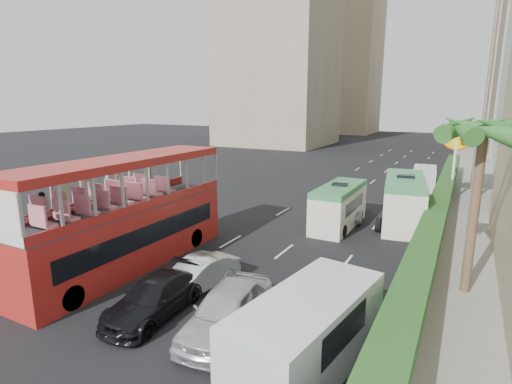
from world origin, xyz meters
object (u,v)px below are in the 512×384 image
Objects in this scene: car_silver_lane_a at (198,289)px; shell_station at (505,165)px; minibus_near at (339,206)px; minibus_far at (404,201)px; car_silver_lane_b at (228,332)px; panel_van_near at (308,333)px; panel_van_far at (424,178)px; palm_tree at (474,212)px; double_decker_bus at (127,213)px; van_asset at (346,218)px; car_black at (156,314)px.

shell_station is at bearing 72.04° from car_silver_lane_a.
minibus_far reaches higher than minibus_near.
panel_van_near reaches higher than car_silver_lane_b.
minibus_far is at bearing -119.61° from shell_station.
minibus_far is at bearing -94.49° from panel_van_far.
palm_tree is at bearing -96.60° from shell_station.
double_decker_bus is 14.39m from palm_tree.
car_silver_lane_b is 13.16m from minibus_near.
panel_van_near reaches higher than van_asset.
minibus_near is at bearing 137.23° from palm_tree.
palm_tree is at bearing -42.22° from minibus_near.
double_decker_bus is 1.72× the size of palm_tree.
car_silver_lane_a is at bearing -116.61° from shell_station.
double_decker_bus is 2.81× the size of car_silver_lane_a.
car_black is 0.98× the size of panel_van_far.
double_decker_bus reaches higher than panel_van_far.
minibus_near reaches higher than panel_van_near.
van_asset is at bearing -131.81° from shell_station.
car_black is (-0.18, -2.30, 0.00)m from car_silver_lane_a.
palm_tree reaches higher than panel_van_near.
double_decker_bus is 16.38m from minibus_far.
car_silver_lane_b is at bearing -136.13° from palm_tree.
double_decker_bus is at bearing -137.22° from minibus_far.
double_decker_bus is at bearing 171.69° from panel_van_near.
van_asset is 0.70× the size of minibus_far.
car_black is at bearing -108.37° from van_asset.
shell_station reaches higher than panel_van_near.
panel_van_near reaches higher than car_black.
car_silver_lane_b is 27.29m from shell_station.
car_silver_lane_b is 15.22m from van_asset.
panel_van_far is at bearing 81.14° from minibus_far.
van_asset is (2.51, 13.15, 0.00)m from car_silver_lane_a.
double_decker_bus is at bearing 153.11° from car_silver_lane_b.
panel_van_near is at bearing -5.80° from car_black.
minibus_near is at bearing -126.45° from shell_station.
van_asset is 16.08m from panel_van_near.
shell_station is (11.96, 25.82, 2.75)m from car_black.
car_silver_lane_b is 1.00× the size of van_asset.
palm_tree is (6.86, 6.59, 3.38)m from car_silver_lane_b.
minibus_far is 12.24m from panel_van_far.
minibus_near is 13.96m from panel_van_near.
car_silver_lane_a is 0.49× the size of shell_station.
car_silver_lane_a is at bearing -107.56° from panel_van_far.
shell_station is (9.23, 12.50, 1.48)m from minibus_near.
palm_tree is at bearing 33.92° from car_silver_lane_a.
car_silver_lane_b is 3.21m from panel_van_near.
car_silver_lane_b is 15.79m from minibus_far.
car_silver_lane_a is 26.25m from panel_van_far.
panel_van_near is at bearing -118.76° from palm_tree.
car_silver_lane_b is at bearing 1.37° from car_black.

